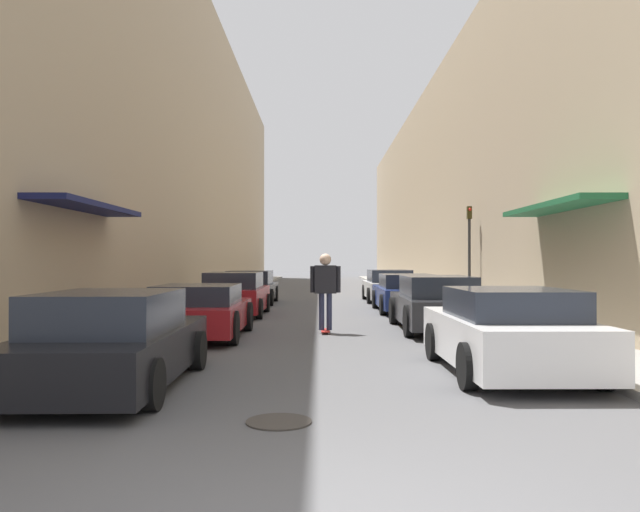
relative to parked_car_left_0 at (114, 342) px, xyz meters
name	(u,v)px	position (x,y,z in m)	size (l,w,h in m)	color
ground	(322,300)	(2.83, 18.57, -0.62)	(128.22, 128.22, 0.00)	#515154
curb_strip_left	(232,292)	(-1.88, 24.39, -0.56)	(1.80, 58.28, 0.12)	gray
curb_strip_right	(411,292)	(7.54, 24.39, -0.56)	(1.80, 58.28, 0.12)	gray
building_row_left	(177,150)	(-4.78, 24.39, 6.89)	(4.90, 58.28, 15.02)	tan
building_row_right	(466,189)	(10.44, 24.39, 4.86)	(4.90, 58.28, 10.96)	tan
parked_car_left_0	(114,342)	(0.00, 0.00, 0.00)	(1.92, 4.33, 1.30)	black
parked_car_left_1	(200,311)	(0.10, 5.42, -0.03)	(2.04, 4.17, 1.17)	maroon
parked_car_left_2	(235,295)	(0.13, 10.95, 0.02)	(1.94, 4.05, 1.34)	maroon
parked_car_left_3	(251,288)	(0.03, 16.25, 0.01)	(1.99, 4.13, 1.30)	#232326
parked_car_right_0	(508,332)	(5.62, 1.05, 0.01)	(1.97, 4.04, 1.29)	silver
parked_car_right_1	(436,304)	(5.61, 6.89, 0.03)	(1.90, 4.69, 1.33)	#232326
parked_car_right_2	(407,293)	(5.65, 12.35, 0.00)	(2.01, 4.46, 1.26)	navy
parked_car_right_3	(389,286)	(5.63, 17.49, 0.02)	(2.00, 4.40, 1.32)	silver
skateboarder	(326,284)	(2.91, 6.28, 0.54)	(0.72, 0.78, 1.87)	#B2231E
manhole_cover	(279,422)	(2.34, -1.78, -0.61)	(0.70, 0.70, 0.02)	#332D28
traffic_light	(470,244)	(8.10, 13.81, 1.67)	(0.16, 0.22, 3.51)	#2D2D2D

